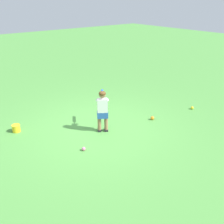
{
  "coord_description": "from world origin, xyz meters",
  "views": [
    {
      "loc": [
        4.96,
        -3.44,
        3.16
      ],
      "look_at": [
        0.22,
        0.37,
        0.45
      ],
      "focal_mm": 41.96,
      "sensor_mm": 36.0,
      "label": 1
    }
  ],
  "objects": [
    {
      "name": "play_ball_far_left",
      "position": [
        0.8,
        3.03,
        0.05
      ],
      "size": [
        0.09,
        0.09,
        0.09
      ],
      "primitive_type": "sphere",
      "color": "yellow",
      "rests_on": "ground"
    },
    {
      "name": "ground_plane",
      "position": [
        0.0,
        0.0,
        0.0
      ],
      "size": [
        40.0,
        40.0,
        0.0
      ],
      "primitive_type": "plane",
      "color": "#519942"
    },
    {
      "name": "play_ball_far_right",
      "position": [
        0.55,
        1.55,
        0.05
      ],
      "size": [
        0.1,
        0.1,
        0.1
      ],
      "primitive_type": "sphere",
      "color": "orange",
      "rests_on": "ground"
    },
    {
      "name": "play_ball_center_lawn",
      "position": [
        0.68,
        -0.81,
        0.04
      ],
      "size": [
        0.08,
        0.08,
        0.08
      ],
      "primitive_type": "sphere",
      "color": "pink",
      "rests_on": "ground"
    },
    {
      "name": "toy_bucket",
      "position": [
        -1.14,
        -1.65,
        0.1
      ],
      "size": [
        0.22,
        0.22,
        0.19
      ],
      "color": "yellow",
      "rests_on": "ground"
    },
    {
      "name": "child_batter",
      "position": [
        0.19,
        0.09,
        0.65
      ],
      "size": [
        0.68,
        0.57,
        1.08
      ],
      "color": "#232328",
      "rests_on": "ground"
    }
  ]
}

